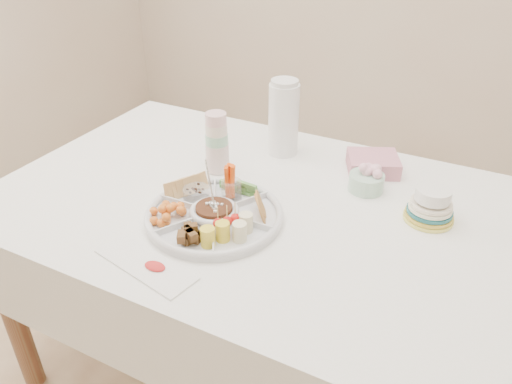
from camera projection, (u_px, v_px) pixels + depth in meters
The scene contains 16 objects.
floor at pixel (249, 365), 1.90m from camera, with size 4.00×4.00×0.00m, color tan.
dining_table at pixel (248, 291), 1.71m from camera, with size 1.52×1.02×0.76m, color white.
party_tray at pixel (214, 213), 1.39m from camera, with size 0.38×0.38×0.04m, color white.
bean_dip at pixel (214, 211), 1.39m from camera, with size 0.10×0.10×0.04m, color black.
tortillas at pixel (261, 205), 1.39m from camera, with size 0.09×0.09×0.05m, color brown, non-canonical shape.
carrot_cucumber at pixel (236, 180), 1.47m from camera, with size 0.12×0.12×0.11m, color #FA5510, non-canonical shape.
pita_raisins at pixel (192, 187), 1.48m from camera, with size 0.11×0.11×0.06m, color #DBB182, non-canonical shape.
cherries at pixel (167, 211), 1.38m from camera, with size 0.11×0.11×0.04m, color #C77118, non-canonical shape.
granola_chunks at pixel (188, 234), 1.29m from camera, with size 0.09×0.09×0.04m, color #432912, non-canonical shape.
banana_tomato at pixel (238, 225), 1.28m from camera, with size 0.12×0.12×0.10m, color #F4DF91, non-canonical shape.
cup_stack at pixel (217, 142), 1.60m from camera, with size 0.08×0.08×0.21m, color beige.
thermos at pixel (284, 117), 1.70m from camera, with size 0.10×0.10×0.27m, color white.
flower_bowl at pixel (367, 179), 1.52m from camera, with size 0.11×0.11×0.08m, color #A9BFB6.
napkin_stack at pixel (373, 164), 1.64m from camera, with size 0.16×0.14×0.05m, color #CF7E92.
plate_stack at pixel (431, 206), 1.38m from camera, with size 0.14×0.14×0.09m, color yellow.
placemat at pixel (145, 265), 1.24m from camera, with size 0.29×0.10×0.01m, color white.
Camera 1 is at (0.61, -1.12, 1.56)m, focal length 35.00 mm.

